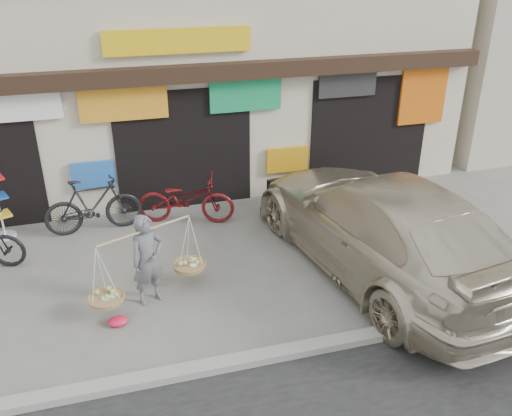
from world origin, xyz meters
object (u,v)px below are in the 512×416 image
object	(u,v)px
bike_2	(186,199)
suv	(381,224)
street_vendor	(148,263)
bike_1	(93,205)

from	to	relation	value
bike_2	suv	world-z (taller)	suv
street_vendor	bike_1	xyz separation A→B (m)	(-0.86, 2.82, -0.14)
bike_1	bike_2	xyz separation A→B (m)	(1.91, -0.10, -0.05)
bike_2	suv	xyz separation A→B (m)	(3.12, -2.81, 0.36)
bike_1	street_vendor	bearing A→B (deg)	-166.43
bike_1	bike_2	size ratio (longest dim) A/B	0.96
street_vendor	bike_2	xyz separation A→B (m)	(1.05, 2.71, -0.19)
street_vendor	bike_1	bearing A→B (deg)	83.81
street_vendor	bike_2	size ratio (longest dim) A/B	0.97
street_vendor	suv	size ratio (longest dim) A/B	0.30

